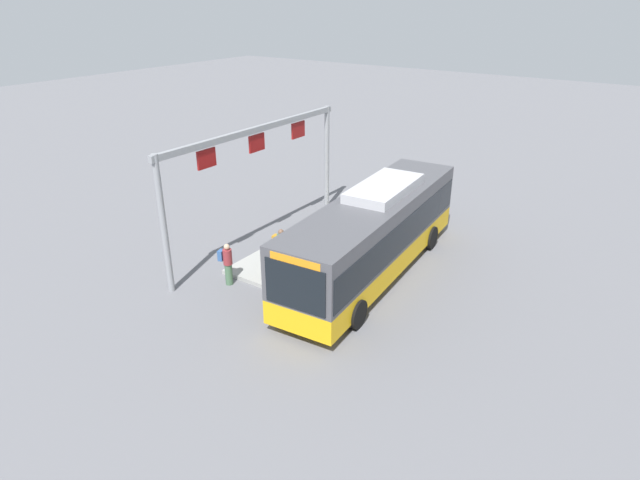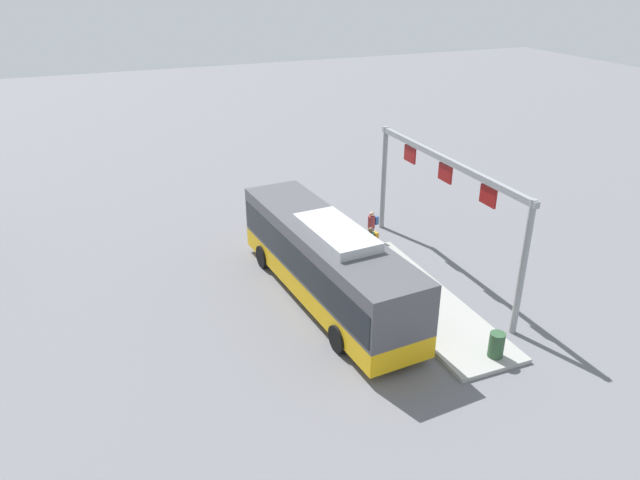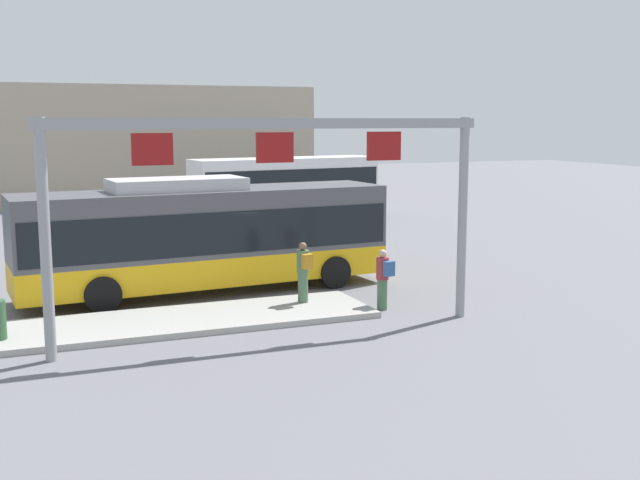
{
  "view_description": "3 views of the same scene",
  "coord_description": "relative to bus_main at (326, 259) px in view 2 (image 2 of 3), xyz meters",
  "views": [
    {
      "loc": [
        16.52,
        8.97,
        9.99
      ],
      "look_at": [
        0.9,
        -1.87,
        1.26
      ],
      "focal_mm": 30.02,
      "sensor_mm": 36.0,
      "label": 1
    },
    {
      "loc": [
        -18.8,
        7.97,
        12.23
      ],
      "look_at": [
        2.46,
        -0.77,
        1.4
      ],
      "focal_mm": 33.09,
      "sensor_mm": 36.0,
      "label": 2
    },
    {
      "loc": [
        -5.58,
        -22.68,
        5.14
      ],
      "look_at": [
        3.61,
        -0.17,
        1.4
      ],
      "focal_mm": 44.08,
      "sensor_mm": 36.0,
      "label": 3
    }
  ],
  "objects": [
    {
      "name": "platform_sign_gantry",
      "position": [
        0.35,
        -5.41,
        2.01
      ],
      "size": [
        10.64,
        0.24,
        5.2
      ],
      "color": "gray",
      "rests_on": "ground"
    },
    {
      "name": "ground_plane",
      "position": [
        0.01,
        0.0,
        -1.81
      ],
      "size": [
        120.0,
        120.0,
        0.0
      ],
      "primitive_type": "plane",
      "color": "slate"
    },
    {
      "name": "person_waiting_near",
      "position": [
        3.9,
        -4.02,
        -0.92
      ],
      "size": [
        0.44,
        0.59,
        1.67
      ],
      "rotation": [
        0.0,
        0.0,
        1.85
      ],
      "color": "#476B4C",
      "rests_on": "ground"
    },
    {
      "name": "person_boarding",
      "position": [
        1.98,
        -2.99,
        -0.76
      ],
      "size": [
        0.38,
        0.56,
        1.67
      ],
      "rotation": [
        0.0,
        0.0,
        1.71
      ],
      "color": "#476B4C",
      "rests_on": "platform_curb"
    },
    {
      "name": "platform_curb",
      "position": [
        -1.53,
        -3.4,
        -1.73
      ],
      "size": [
        10.0,
        2.8,
        0.16
      ],
      "primitive_type": "cube",
      "color": "#9E9E99",
      "rests_on": "ground"
    },
    {
      "name": "trash_bin",
      "position": [
        -5.88,
        -3.75,
        -1.2
      ],
      "size": [
        0.52,
        0.52,
        0.9
      ],
      "primitive_type": "cylinder",
      "color": "#2D5133",
      "rests_on": "platform_curb"
    },
    {
      "name": "bus_main",
      "position": [
        0.0,
        0.0,
        0.0
      ],
      "size": [
        11.2,
        3.34,
        3.46
      ],
      "rotation": [
        0.0,
        0.0,
        0.08
      ],
      "color": "#EAAD14",
      "rests_on": "ground"
    }
  ]
}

